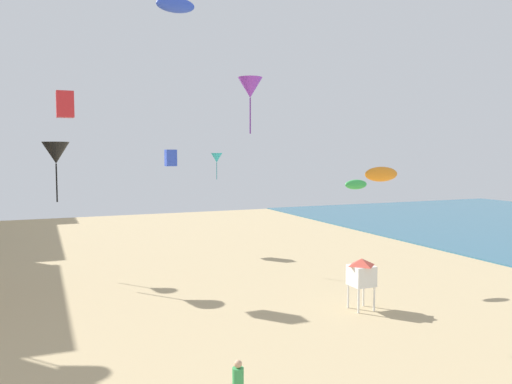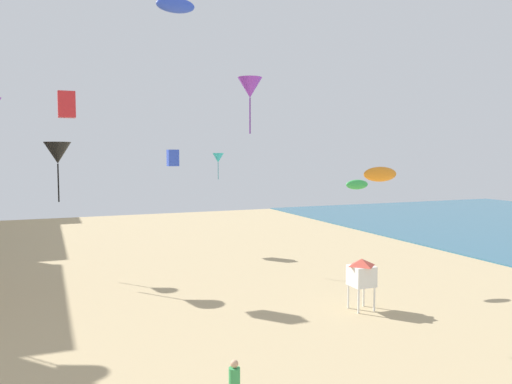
{
  "view_description": "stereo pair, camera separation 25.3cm",
  "coord_description": "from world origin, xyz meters",
  "px_view_note": "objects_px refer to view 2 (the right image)",
  "views": [
    {
      "loc": [
        -4.66,
        -5.41,
        7.69
      ],
      "look_at": [
        5.18,
        17.95,
        5.8
      ],
      "focal_mm": 36.14,
      "sensor_mm": 36.0,
      "label": 1
    },
    {
      "loc": [
        -4.43,
        -5.51,
        7.69
      ],
      "look_at": [
        5.18,
        17.95,
        5.8
      ],
      "focal_mm": 36.14,
      "sensor_mm": 36.0,
      "label": 2
    }
  ],
  "objects_px": {
    "kite_flyer": "(234,384)",
    "kite_green_parafoil": "(357,185)",
    "kite_black_delta": "(58,153)",
    "kite_purple_delta_2": "(250,88)",
    "lifeguard_stand": "(362,273)",
    "kite_cyan_delta": "(218,158)",
    "kite_blue_parafoil": "(176,5)",
    "kite_orange_parafoil": "(380,174)",
    "kite_red_box": "(67,105)",
    "kite_blue_box": "(173,158)"
  },
  "relations": [
    {
      "from": "kite_green_parafoil",
      "to": "kite_purple_delta_2",
      "type": "height_order",
      "value": "kite_purple_delta_2"
    },
    {
      "from": "kite_flyer",
      "to": "kite_blue_parafoil",
      "type": "height_order",
      "value": "kite_blue_parafoil"
    },
    {
      "from": "kite_red_box",
      "to": "kite_blue_box",
      "type": "height_order",
      "value": "kite_red_box"
    },
    {
      "from": "lifeguard_stand",
      "to": "kite_purple_delta_2",
      "type": "xyz_separation_m",
      "value": [
        -5.27,
        1.57,
        8.92
      ]
    },
    {
      "from": "kite_blue_parafoil",
      "to": "kite_orange_parafoil",
      "type": "bearing_deg",
      "value": -51.49
    },
    {
      "from": "kite_blue_box",
      "to": "kite_black_delta",
      "type": "bearing_deg",
      "value": -139.49
    },
    {
      "from": "kite_green_parafoil",
      "to": "kite_cyan_delta",
      "type": "xyz_separation_m",
      "value": [
        -6.06,
        7.65,
        1.53
      ]
    },
    {
      "from": "kite_purple_delta_2",
      "to": "kite_blue_box",
      "type": "bearing_deg",
      "value": 88.27
    },
    {
      "from": "kite_purple_delta_2",
      "to": "kite_blue_parafoil",
      "type": "xyz_separation_m",
      "value": [
        -3.06,
        1.83,
        3.91
      ]
    },
    {
      "from": "kite_blue_box",
      "to": "kite_blue_parafoil",
      "type": "bearing_deg",
      "value": -102.39
    },
    {
      "from": "kite_flyer",
      "to": "kite_purple_delta_2",
      "type": "height_order",
      "value": "kite_purple_delta_2"
    },
    {
      "from": "kite_red_box",
      "to": "kite_blue_parafoil",
      "type": "height_order",
      "value": "kite_blue_parafoil"
    },
    {
      "from": "kite_black_delta",
      "to": "kite_red_box",
      "type": "distance_m",
      "value": 3.03
    },
    {
      "from": "kite_green_parafoil",
      "to": "kite_cyan_delta",
      "type": "height_order",
      "value": "kite_cyan_delta"
    },
    {
      "from": "kite_blue_box",
      "to": "kite_orange_parafoil",
      "type": "bearing_deg",
      "value": -83.95
    },
    {
      "from": "lifeguard_stand",
      "to": "kite_blue_parafoil",
      "type": "height_order",
      "value": "kite_blue_parafoil"
    },
    {
      "from": "kite_black_delta",
      "to": "kite_green_parafoil",
      "type": "bearing_deg",
      "value": -25.34
    },
    {
      "from": "lifeguard_stand",
      "to": "kite_orange_parafoil",
      "type": "distance_m",
      "value": 7.01
    },
    {
      "from": "kite_cyan_delta",
      "to": "kite_red_box",
      "type": "relative_size",
      "value": 1.18
    },
    {
      "from": "kite_flyer",
      "to": "kite_green_parafoil",
      "type": "xyz_separation_m",
      "value": [
        11.94,
        11.81,
        4.96
      ]
    },
    {
      "from": "kite_red_box",
      "to": "kite_blue_box",
      "type": "bearing_deg",
      "value": 45.73
    },
    {
      "from": "kite_blue_box",
      "to": "kite_purple_delta_2",
      "type": "bearing_deg",
      "value": -91.73
    },
    {
      "from": "kite_black_delta",
      "to": "kite_orange_parafoil",
      "type": "xyz_separation_m",
      "value": [
        11.37,
        -16.63,
        -0.85
      ]
    },
    {
      "from": "kite_orange_parafoil",
      "to": "kite_green_parafoil",
      "type": "bearing_deg",
      "value": 61.55
    },
    {
      "from": "lifeguard_stand",
      "to": "kite_orange_parafoil",
      "type": "xyz_separation_m",
      "value": [
        -2.16,
        -4.36,
        5.05
      ]
    },
    {
      "from": "kite_black_delta",
      "to": "kite_purple_delta_2",
      "type": "relative_size",
      "value": 1.39
    },
    {
      "from": "kite_blue_parafoil",
      "to": "lifeguard_stand",
      "type": "bearing_deg",
      "value": -22.18
    },
    {
      "from": "lifeguard_stand",
      "to": "kite_blue_parafoil",
      "type": "bearing_deg",
      "value": 162.92
    },
    {
      "from": "kite_flyer",
      "to": "kite_green_parafoil",
      "type": "distance_m",
      "value": 17.51
    },
    {
      "from": "lifeguard_stand",
      "to": "kite_cyan_delta",
      "type": "xyz_separation_m",
      "value": [
        -3.37,
        12.25,
        5.57
      ]
    },
    {
      "from": "kite_green_parafoil",
      "to": "kite_orange_parafoil",
      "type": "distance_m",
      "value": 10.23
    },
    {
      "from": "kite_flyer",
      "to": "kite_cyan_delta",
      "type": "bearing_deg",
      "value": 134.27
    },
    {
      "from": "lifeguard_stand",
      "to": "kite_green_parafoil",
      "type": "distance_m",
      "value": 6.68
    },
    {
      "from": "kite_black_delta",
      "to": "kite_blue_parafoil",
      "type": "relative_size",
      "value": 1.97
    },
    {
      "from": "kite_cyan_delta",
      "to": "kite_black_delta",
      "type": "distance_m",
      "value": 10.16
    },
    {
      "from": "lifeguard_stand",
      "to": "kite_orange_parafoil",
      "type": "bearing_deg",
      "value": -111.24
    },
    {
      "from": "kite_flyer",
      "to": "kite_black_delta",
      "type": "relative_size",
      "value": 0.45
    },
    {
      "from": "kite_purple_delta_2",
      "to": "kite_orange_parafoil",
      "type": "xyz_separation_m",
      "value": [
        3.11,
        -5.92,
        -3.88
      ]
    },
    {
      "from": "lifeguard_stand",
      "to": "kite_cyan_delta",
      "type": "distance_m",
      "value": 13.87
    },
    {
      "from": "kite_flyer",
      "to": "kite_black_delta",
      "type": "height_order",
      "value": "kite_black_delta"
    },
    {
      "from": "kite_blue_parafoil",
      "to": "kite_blue_box",
      "type": "xyz_separation_m",
      "value": [
        3.6,
        16.4,
        -7.32
      ]
    },
    {
      "from": "kite_cyan_delta",
      "to": "kite_blue_parafoil",
      "type": "relative_size",
      "value": 0.97
    },
    {
      "from": "kite_cyan_delta",
      "to": "lifeguard_stand",
      "type": "bearing_deg",
      "value": -74.63
    },
    {
      "from": "kite_cyan_delta",
      "to": "kite_flyer",
      "type": "bearing_deg",
      "value": -106.81
    },
    {
      "from": "kite_red_box",
      "to": "kite_purple_delta_2",
      "type": "height_order",
      "value": "kite_red_box"
    },
    {
      "from": "kite_black_delta",
      "to": "kite_purple_delta_2",
      "type": "distance_m",
      "value": 13.86
    },
    {
      "from": "kite_orange_parafoil",
      "to": "lifeguard_stand",
      "type": "bearing_deg",
      "value": 63.67
    },
    {
      "from": "kite_flyer",
      "to": "kite_blue_parafoil",
      "type": "bearing_deg",
      "value": 146.1
    },
    {
      "from": "kite_red_box",
      "to": "kite_green_parafoil",
      "type": "bearing_deg",
      "value": -23.25
    },
    {
      "from": "kite_cyan_delta",
      "to": "kite_blue_box",
      "type": "bearing_deg",
      "value": 100.16
    }
  ]
}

